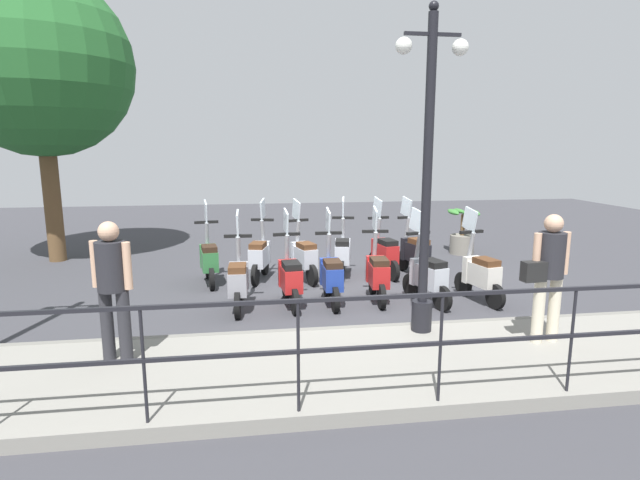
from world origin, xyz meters
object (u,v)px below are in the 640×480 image
(pedestrian_with_bag, at_px, (549,269))
(potted_palm, at_px, (462,235))
(scooter_near_2, at_px, (377,273))
(scooter_far_5, at_px, (209,259))
(scooter_far_4, at_px, (260,255))
(scooter_far_3, at_px, (303,256))
(lamp_post_near, at_px, (426,195))
(scooter_near_1, at_px, (427,275))
(pedestrian_distant, at_px, (112,281))
(scooter_near_3, at_px, (331,275))
(scooter_near_0, at_px, (480,273))
(scooter_near_4, at_px, (290,277))
(tree_large, at_px, (39,65))
(scooter_far_0, at_px, (414,251))
(scooter_far_2, at_px, (342,252))
(scooter_far_1, at_px, (384,252))

(pedestrian_with_bag, distance_m, potted_palm, 5.89)
(scooter_near_2, bearing_deg, scooter_far_5, 66.91)
(scooter_near_2, relative_size, scooter_far_4, 1.00)
(scooter_far_3, bearing_deg, pedestrian_with_bag, -162.70)
(lamp_post_near, relative_size, scooter_near_1, 2.64)
(scooter_far_4, bearing_deg, pedestrian_distant, 170.33)
(scooter_near_3, distance_m, scooter_far_5, 2.54)
(scooter_near_0, distance_m, scooter_near_4, 3.11)
(lamp_post_near, xyz_separation_m, scooter_far_5, (3.22, 2.96, -1.46))
(tree_large, relative_size, scooter_near_3, 3.99)
(tree_large, distance_m, potted_palm, 10.05)
(tree_large, height_order, potted_palm, tree_large)
(pedestrian_with_bag, distance_m, scooter_far_0, 3.96)
(scooter_near_1, height_order, scooter_far_5, same)
(pedestrian_distant, bearing_deg, scooter_far_4, 177.02)
(lamp_post_near, xyz_separation_m, scooter_far_2, (3.43, 0.40, -1.46))
(pedestrian_distant, relative_size, scooter_far_0, 1.03)
(pedestrian_with_bag, bearing_deg, scooter_far_5, 43.66)
(tree_large, bearing_deg, lamp_post_near, -131.33)
(scooter_near_4, relative_size, scooter_far_1, 1.00)
(scooter_far_3, bearing_deg, scooter_far_2, -91.44)
(lamp_post_near, bearing_deg, scooter_far_0, -17.15)
(lamp_post_near, height_order, scooter_far_5, lamp_post_near)
(scooter_far_1, bearing_deg, scooter_far_0, -102.34)
(scooter_near_4, bearing_deg, scooter_near_3, -93.71)
(lamp_post_near, bearing_deg, tree_large, 48.67)
(scooter_far_3, xyz_separation_m, scooter_far_4, (0.17, 0.82, 0.00))
(lamp_post_near, relative_size, pedestrian_distant, 2.55)
(pedestrian_with_bag, bearing_deg, scooter_near_2, 27.64)
(scooter_near_1, bearing_deg, pedestrian_with_bag, -177.39)
(tree_large, xyz_separation_m, scooter_near_3, (-3.99, -5.57, -3.72))
(scooter_near_2, bearing_deg, scooter_near_0, -94.94)
(scooter_near_2, bearing_deg, scooter_near_3, 97.90)
(scooter_near_0, distance_m, scooter_far_0, 1.89)
(scooter_near_3, bearing_deg, scooter_far_3, 10.89)
(lamp_post_near, bearing_deg, scooter_far_1, -6.99)
(scooter_near_3, distance_m, scooter_far_0, 2.52)
(pedestrian_distant, height_order, scooter_near_4, pedestrian_distant)
(scooter_far_5, bearing_deg, scooter_near_3, -135.46)
(scooter_near_3, bearing_deg, scooter_far_2, -16.52)
(pedestrian_with_bag, height_order, pedestrian_distant, same)
(tree_large, relative_size, scooter_far_1, 3.99)
(pedestrian_with_bag, relative_size, scooter_near_3, 1.03)
(pedestrian_distant, bearing_deg, scooter_near_0, 131.09)
(pedestrian_with_bag, xyz_separation_m, scooter_far_5, (3.80, 4.32, -0.60))
(pedestrian_distant, bearing_deg, lamp_post_near, 117.42)
(scooter_near_1, xyz_separation_m, scooter_near_2, (0.25, 0.76, 0.00))
(scooter_far_2, height_order, scooter_far_3, same)
(scooter_near_1, height_order, scooter_far_0, same)
(scooter_near_2, relative_size, scooter_near_3, 1.00)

